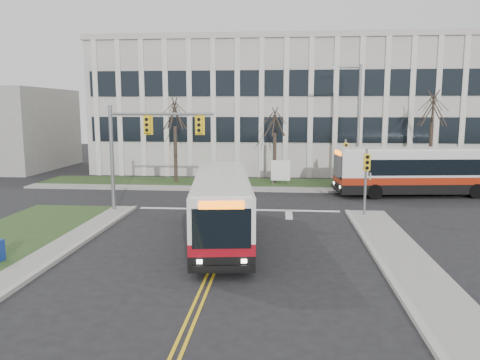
% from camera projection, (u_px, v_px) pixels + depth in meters
% --- Properties ---
extents(ground, '(120.00, 120.00, 0.00)m').
position_uv_depth(ground, '(221.00, 250.00, 19.95)').
color(ground, black).
rests_on(ground, ground).
extents(sidewalk_east, '(2.00, 26.00, 0.14)m').
position_uv_depth(sidewalk_east, '(442.00, 303.00, 14.37)').
color(sidewalk_east, '#9E9B93').
rests_on(sidewalk_east, ground).
extents(sidewalk_cross, '(44.00, 1.60, 0.14)m').
position_uv_depth(sidewalk_cross, '(314.00, 190.00, 34.48)').
color(sidewalk_cross, '#9E9B93').
rests_on(sidewalk_cross, ground).
extents(building_lawn, '(44.00, 5.00, 0.12)m').
position_uv_depth(building_lawn, '(312.00, 184.00, 37.24)').
color(building_lawn, '#27441D').
rests_on(building_lawn, ground).
extents(office_building, '(40.00, 16.00, 12.00)m').
position_uv_depth(office_building, '(306.00, 109.00, 48.17)').
color(office_building, beige).
rests_on(office_building, ground).
extents(mast_arm_signal, '(6.11, 0.38, 6.20)m').
position_uv_depth(mast_arm_signal, '(139.00, 139.00, 26.85)').
color(mast_arm_signal, slate).
rests_on(mast_arm_signal, ground).
extents(signal_pole_near, '(0.34, 0.39, 3.80)m').
position_uv_depth(signal_pole_near, '(366.00, 173.00, 25.75)').
color(signal_pole_near, slate).
rests_on(signal_pole_near, ground).
extents(signal_pole_far, '(0.34, 0.39, 3.80)m').
position_uv_depth(signal_pole_far, '(345.00, 157.00, 34.12)').
color(signal_pole_far, slate).
rests_on(signal_pole_far, ground).
extents(streetlight, '(2.15, 0.25, 9.20)m').
position_uv_depth(streetlight, '(357.00, 120.00, 34.43)').
color(streetlight, slate).
rests_on(streetlight, ground).
extents(directory_sign, '(1.50, 0.12, 2.00)m').
position_uv_depth(directory_sign, '(281.00, 171.00, 36.79)').
color(directory_sign, slate).
rests_on(directory_sign, ground).
extents(tree_left, '(1.80, 1.80, 7.70)m').
position_uv_depth(tree_left, '(175.00, 115.00, 37.37)').
color(tree_left, '#42352B').
rests_on(tree_left, ground).
extents(tree_mid, '(1.80, 1.80, 6.82)m').
position_uv_depth(tree_mid, '(275.00, 123.00, 36.97)').
color(tree_mid, '#42352B').
rests_on(tree_mid, ground).
extents(tree_right, '(1.80, 1.80, 8.25)m').
position_uv_depth(tree_right, '(433.00, 110.00, 35.58)').
color(tree_right, '#42352B').
rests_on(tree_right, ground).
extents(bus_main, '(3.74, 11.21, 2.93)m').
position_uv_depth(bus_main, '(222.00, 207.00, 21.64)').
color(bus_main, silver).
rests_on(bus_main, ground).
extents(bus_cross, '(12.44, 4.13, 3.26)m').
position_uv_depth(bus_cross, '(425.00, 172.00, 32.42)').
color(bus_cross, silver).
rests_on(bus_cross, ground).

